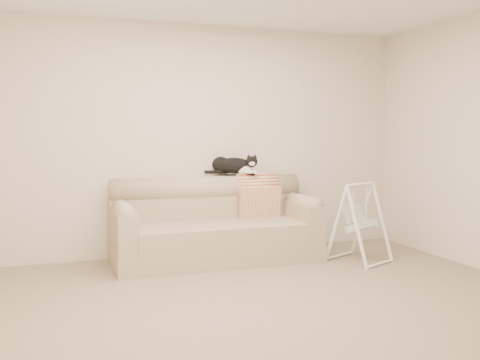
% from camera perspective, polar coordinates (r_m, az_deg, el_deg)
% --- Properties ---
extents(ground_plane, '(5.00, 5.00, 0.00)m').
position_cam_1_polar(ground_plane, '(4.45, 2.32, -13.07)').
color(ground_plane, '#776953').
rests_on(ground_plane, ground).
extents(room_shell, '(5.04, 4.04, 2.60)m').
position_cam_1_polar(room_shell, '(4.23, 2.39, 7.00)').
color(room_shell, beige).
rests_on(room_shell, ground).
extents(sofa, '(2.20, 0.93, 0.90)m').
position_cam_1_polar(sofa, '(5.87, -2.76, -5.09)').
color(sofa, tan).
rests_on(sofa, ground).
extents(remote_a, '(0.18, 0.07, 0.03)m').
position_cam_1_polar(remote_a, '(6.13, -0.87, 0.60)').
color(remote_a, black).
rests_on(remote_a, sofa).
extents(remote_b, '(0.18, 0.10, 0.02)m').
position_cam_1_polar(remote_b, '(6.14, 0.79, 0.59)').
color(remote_b, black).
rests_on(remote_b, sofa).
extents(tuxedo_cat, '(0.61, 0.42, 0.24)m').
position_cam_1_polar(tuxedo_cat, '(6.14, -0.70, 1.57)').
color(tuxedo_cat, black).
rests_on(tuxedo_cat, sofa).
extents(throw_blanket, '(0.49, 0.38, 0.58)m').
position_cam_1_polar(throw_blanket, '(6.22, 1.70, -1.04)').
color(throw_blanket, '#BB461C').
rests_on(throw_blanket, sofa).
extents(baby_swing, '(0.70, 0.72, 0.86)m').
position_cam_1_polar(baby_swing, '(5.91, 12.58, -4.40)').
color(baby_swing, white).
rests_on(baby_swing, ground).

